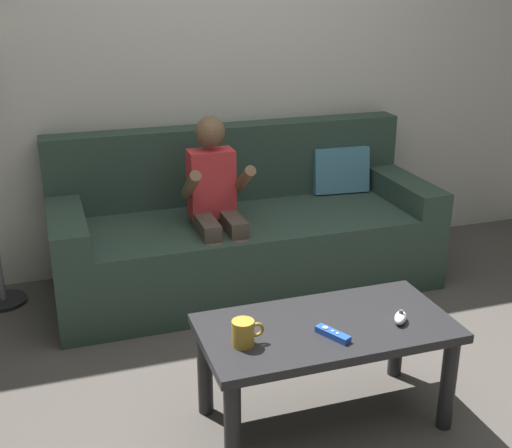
# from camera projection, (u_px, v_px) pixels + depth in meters

# --- Properties ---
(ground_plane) EXTENTS (8.68, 8.68, 0.00)m
(ground_plane) POSITION_uv_depth(u_px,v_px,m) (345.00, 430.00, 2.56)
(ground_plane) COLOR #4C4742
(wall_back) EXTENTS (4.34, 0.05, 2.50)m
(wall_back) POSITION_uv_depth(u_px,v_px,m) (216.00, 50.00, 3.70)
(wall_back) COLOR beige
(wall_back) RESTS_ON ground
(couch) EXTENTS (2.07, 0.80, 0.85)m
(couch) POSITION_uv_depth(u_px,v_px,m) (244.00, 233.00, 3.71)
(couch) COLOR #2D4238
(couch) RESTS_ON ground
(person_seated_on_couch) EXTENTS (0.33, 0.41, 0.98)m
(person_seated_on_couch) POSITION_uv_depth(u_px,v_px,m) (216.00, 201.00, 3.39)
(person_seated_on_couch) COLOR #4C4238
(person_seated_on_couch) RESTS_ON ground
(coffee_table) EXTENTS (0.95, 0.48, 0.42)m
(coffee_table) POSITION_uv_depth(u_px,v_px,m) (326.00, 341.00, 2.50)
(coffee_table) COLOR #232326
(coffee_table) RESTS_ON ground
(game_remote_blue_near_edge) EXTENTS (0.09, 0.14, 0.03)m
(game_remote_blue_near_edge) POSITION_uv_depth(u_px,v_px,m) (333.00, 335.00, 2.38)
(game_remote_blue_near_edge) COLOR blue
(game_remote_blue_near_edge) RESTS_ON coffee_table
(nunchuk_white) EXTENTS (0.09, 0.10, 0.05)m
(nunchuk_white) POSITION_uv_depth(u_px,v_px,m) (401.00, 318.00, 2.48)
(nunchuk_white) COLOR white
(nunchuk_white) RESTS_ON coffee_table
(coffee_mug) EXTENTS (0.12, 0.08, 0.10)m
(coffee_mug) POSITION_uv_depth(u_px,v_px,m) (244.00, 333.00, 2.32)
(coffee_mug) COLOR #B78C2D
(coffee_mug) RESTS_ON coffee_table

